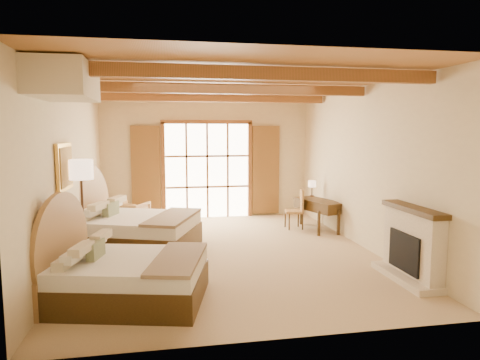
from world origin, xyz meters
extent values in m
plane|color=#CCB185|center=(0.00, 0.00, 0.00)|extent=(7.00, 7.00, 0.00)
plane|color=beige|center=(0.00, 3.50, 1.60)|extent=(5.50, 0.00, 5.50)
plane|color=beige|center=(-2.75, 0.00, 1.60)|extent=(0.00, 7.00, 7.00)
plane|color=beige|center=(2.75, 0.00, 1.60)|extent=(0.00, 7.00, 7.00)
plane|color=#B67240|center=(0.00, 0.00, 3.20)|extent=(7.00, 7.00, 0.00)
cube|color=white|center=(0.00, 3.46, 1.25)|extent=(2.20, 0.02, 2.50)
cube|color=brown|center=(-1.60, 3.43, 1.25)|extent=(0.75, 0.06, 2.40)
cube|color=brown|center=(1.60, 3.43, 1.25)|extent=(0.75, 0.06, 2.40)
cube|color=beige|center=(2.62, -2.00, 0.55)|extent=(0.25, 1.30, 1.10)
cube|color=black|center=(2.55, -2.00, 0.45)|extent=(0.18, 0.80, 0.60)
cube|color=beige|center=(2.53, -2.00, 0.05)|extent=(0.45, 1.40, 0.10)
cube|color=#453012|center=(2.61, -2.00, 1.12)|extent=(0.30, 1.40, 0.08)
cube|color=gold|center=(-2.71, -0.75, 1.75)|extent=(0.05, 0.95, 0.75)
cube|color=gold|center=(-2.68, -0.75, 1.75)|extent=(0.02, 0.82, 0.62)
cube|color=beige|center=(-2.40, -2.00, 2.95)|extent=(0.70, 1.40, 0.45)
cube|color=#453012|center=(-1.65, -2.07, 0.19)|extent=(2.26, 1.91, 0.38)
cube|color=silver|center=(-1.65, -2.07, 0.49)|extent=(2.22, 1.87, 0.21)
cube|color=#8E7257|center=(-0.98, -2.07, 0.61)|extent=(0.93, 1.62, 0.05)
cube|color=gray|center=(-2.11, -2.07, 0.71)|extent=(0.21, 0.42, 0.23)
cube|color=#453012|center=(-1.71, 0.51, 0.22)|extent=(2.66, 2.34, 0.43)
cube|color=silver|center=(-1.71, 0.51, 0.55)|extent=(2.60, 2.29, 0.24)
cube|color=#8E7257|center=(-0.96, 0.51, 0.68)|extent=(1.22, 1.83, 0.05)
cube|color=gray|center=(-2.22, 0.51, 0.80)|extent=(0.28, 0.47, 0.26)
cube|color=#453012|center=(-2.46, -1.07, 0.30)|extent=(0.55, 0.55, 0.59)
cylinder|color=#382518|center=(-2.50, -0.55, 0.02)|extent=(0.26, 0.26, 0.03)
cylinder|color=#382518|center=(-2.50, -0.55, 0.82)|extent=(0.04, 0.04, 1.58)
cylinder|color=#FFD5AD|center=(-2.50, -0.55, 1.69)|extent=(0.39, 0.39, 0.33)
imported|color=tan|center=(-1.93, 2.46, 0.32)|extent=(0.93, 0.94, 0.64)
cube|color=#9E6B45|center=(-1.09, 2.35, 0.20)|extent=(0.62, 0.62, 0.41)
cube|color=#453012|center=(2.43, 1.53, 0.68)|extent=(0.94, 1.41, 0.05)
cube|color=#453012|center=(2.43, 1.53, 0.56)|extent=(0.91, 1.37, 0.20)
cube|color=#AF8C48|center=(1.88, 1.72, 0.41)|extent=(0.48, 0.48, 0.05)
cube|color=#AF8C48|center=(2.06, 1.72, 0.68)|extent=(0.12, 0.41, 0.50)
cylinder|color=#382518|center=(2.46, 2.12, 0.71)|extent=(0.12, 0.12, 0.02)
cylinder|color=#382518|center=(2.46, 2.12, 0.85)|extent=(0.02, 0.02, 0.27)
cylinder|color=#FFD5AD|center=(2.46, 2.12, 1.01)|extent=(0.19, 0.19, 0.15)
camera|label=1|loc=(-1.18, -7.89, 2.31)|focal=32.00mm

